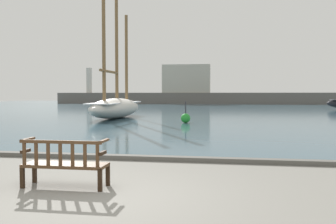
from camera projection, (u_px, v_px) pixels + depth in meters
ground_plane at (96, 200)px, 6.25m from camera, size 160.00×160.00×0.00m
harbor_water at (214, 107)px, 49.60m from camera, size 100.00×80.00×0.08m
quay_edge_kerb at (147, 158)px, 10.04m from camera, size 40.00×0.30×0.12m
park_bench at (65, 163)px, 7.10m from camera, size 1.60×0.53×0.92m
sailboat_far_port at (116, 106)px, 26.44m from camera, size 2.34×8.88×9.59m
channel_buoy at (186, 118)px, 21.91m from camera, size 0.56×0.56×1.26m
far_breakwater at (209, 94)px, 63.62m from camera, size 56.75×2.40×6.80m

